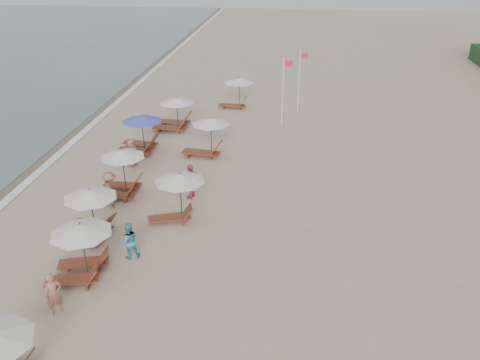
# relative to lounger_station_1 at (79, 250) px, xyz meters

# --- Properties ---
(ground) EXTENTS (160.00, 160.00, 0.00)m
(ground) POSITION_rel_lounger_station_1_xyz_m (5.18, -0.61, -1.17)
(ground) COLOR tan
(ground) RESTS_ON ground
(wet_sand_band) EXTENTS (3.20, 140.00, 0.01)m
(wet_sand_band) POSITION_rel_lounger_station_1_xyz_m (-7.32, 9.39, -1.16)
(wet_sand_band) COLOR #6B5E4C
(wet_sand_band) RESTS_ON ground
(foam_line) EXTENTS (0.50, 140.00, 0.02)m
(foam_line) POSITION_rel_lounger_station_1_xyz_m (-6.02, 9.39, -1.16)
(foam_line) COLOR white
(foam_line) RESTS_ON ground
(lounger_station_1) EXTENTS (2.56, 2.25, 2.28)m
(lounger_station_1) POSITION_rel_lounger_station_1_xyz_m (0.00, 0.00, 0.00)
(lounger_station_1) COLOR brown
(lounger_station_1) RESTS_ON ground
(lounger_station_2) EXTENTS (2.53, 2.26, 2.28)m
(lounger_station_2) POSITION_rel_lounger_station_1_xyz_m (-0.70, 2.61, -0.02)
(lounger_station_2) COLOR brown
(lounger_station_2) RESTS_ON ground
(lounger_station_3) EXTENTS (2.48, 2.18, 2.38)m
(lounger_station_3) POSITION_rel_lounger_station_1_xyz_m (-0.68, 6.53, 0.01)
(lounger_station_3) COLOR brown
(lounger_station_3) RESTS_ON ground
(lounger_station_4) EXTENTS (2.76, 2.33, 2.25)m
(lounger_station_4) POSITION_rel_lounger_station_1_xyz_m (-1.40, 11.96, -0.09)
(lounger_station_4) COLOR brown
(lounger_station_4) RESTS_ON ground
(lounger_station_5) EXTENTS (2.74, 2.23, 2.13)m
(lounger_station_5) POSITION_rel_lounger_station_1_xyz_m (-0.31, 15.99, -0.18)
(lounger_station_5) COLOR brown
(lounger_station_5) RESTS_ON ground
(inland_station_0) EXTENTS (2.65, 2.24, 2.22)m
(inland_station_0) POSITION_rel_lounger_station_1_xyz_m (2.58, 4.42, 0.25)
(inland_station_0) COLOR brown
(inland_station_0) RESTS_ON ground
(inland_station_1) EXTENTS (2.88, 2.24, 2.22)m
(inland_station_1) POSITION_rel_lounger_station_1_xyz_m (2.61, 11.77, 0.10)
(inland_station_1) COLOR brown
(inland_station_1) RESTS_ON ground
(inland_station_2) EXTENTS (2.71, 2.24, 2.22)m
(inland_station_2) POSITION_rel_lounger_station_1_xyz_m (3.27, 20.94, 0.20)
(inland_station_2) COLOR brown
(inland_station_2) RESTS_ON ground
(beachgoer_near) EXTENTS (0.68, 0.65, 1.56)m
(beachgoer_near) POSITION_rel_lounger_station_1_xyz_m (-0.08, -1.99, -0.39)
(beachgoer_near) COLOR #A7695B
(beachgoer_near) RESTS_ON ground
(beachgoer_mid_a) EXTENTS (0.93, 0.86, 1.54)m
(beachgoer_mid_a) POSITION_rel_lounger_station_1_xyz_m (1.39, 1.41, -0.40)
(beachgoer_mid_a) COLOR teal
(beachgoer_mid_a) RESTS_ON ground
(beachgoer_mid_b) EXTENTS (1.17, 1.33, 1.79)m
(beachgoer_mid_b) POSITION_rel_lounger_station_1_xyz_m (-0.73, 5.27, -0.27)
(beachgoer_mid_b) COLOR #855C44
(beachgoer_mid_b) RESTS_ON ground
(beachgoer_far_a) EXTENTS (0.68, 1.11, 1.77)m
(beachgoer_far_a) POSITION_rel_lounger_station_1_xyz_m (2.80, 6.61, -0.28)
(beachgoer_far_a) COLOR #BC4B64
(beachgoer_far_a) RESTS_ON ground
(beachgoer_far_b) EXTENTS (0.88, 0.87, 1.53)m
(beachgoer_far_b) POSITION_rel_lounger_station_1_xyz_m (-1.21, 9.93, -0.40)
(beachgoer_far_b) COLOR #A46859
(beachgoer_far_b) RESTS_ON ground
(flag_pole_near) EXTENTS (0.60, 0.08, 4.60)m
(flag_pole_near) POSITION_rel_lounger_station_1_xyz_m (6.81, 17.40, 1.38)
(flag_pole_near) COLOR silver
(flag_pole_near) RESTS_ON ground
(flag_pole_far) EXTENTS (0.60, 0.08, 4.44)m
(flag_pole_far) POSITION_rel_lounger_station_1_xyz_m (7.85, 20.67, 1.30)
(flag_pole_far) COLOR silver
(flag_pole_far) RESTS_ON ground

